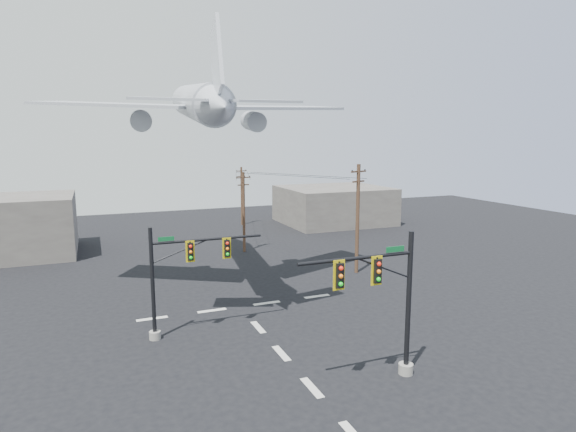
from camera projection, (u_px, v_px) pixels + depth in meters
name	position (u px, v px, depth m)	size (l,w,h in m)	color
ground	(312.00, 388.00, 22.84)	(120.00, 120.00, 0.00)	black
lane_markings	(273.00, 344.00, 27.72)	(14.00, 21.20, 0.01)	beige
signal_mast_near	(387.00, 303.00, 23.09)	(6.32, 0.80, 7.31)	gray
signal_mast_far	(178.00, 277.00, 28.32)	(6.96, 0.74, 6.71)	gray
utility_pole_a	(358.00, 217.00, 41.69)	(1.83, 0.78, 9.55)	#4E3021
utility_pole_b	(244.00, 210.00, 49.63)	(1.66, 0.50, 8.31)	#4E3021
utility_pole_c	(242.00, 195.00, 65.24)	(1.57, 0.59, 7.90)	#4E3021
power_lines	(264.00, 175.00, 51.53)	(8.46, 26.64, 0.80)	black
airliner	(198.00, 103.00, 36.81)	(23.73, 25.06, 6.49)	#ACB0B8
building_right	(334.00, 205.00, 67.20)	(14.00, 12.00, 5.00)	#66615A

